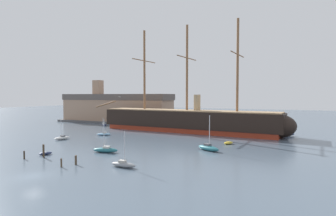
{
  "coord_description": "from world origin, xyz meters",
  "views": [
    {
      "loc": [
        31.61,
        -26.25,
        10.7
      ],
      "look_at": [
        3.31,
        35.96,
        7.63
      ],
      "focal_mm": 30.22,
      "sensor_mm": 36.0,
      "label": 1
    }
  ],
  "objects_px": {
    "sailboat_mid_right": "(208,148)",
    "dockside_warehouse_left": "(116,108)",
    "sailboat_mid_left": "(62,138)",
    "dinghy_alongside_stern": "(228,143)",
    "mooring_piling_midwater": "(61,163)",
    "motorboat_far_left": "(104,125)",
    "mooring_piling_right_pair": "(24,155)",
    "seagull_in_flight": "(120,97)",
    "sailboat_near_centre": "(105,150)",
    "tall_ship": "(187,120)",
    "sailboat_alongside_bow": "(104,134)",
    "sailboat_foreground_right": "(123,164)",
    "mooring_piling_nearest": "(44,151)",
    "dinghy_foreground_left": "(46,153)",
    "sailboat_distant_centre": "(193,126)",
    "mooring_piling_left_pair": "(76,160)",
    "sailboat_far_right": "(284,134)"
  },
  "relations": [
    {
      "from": "dockside_warehouse_left",
      "to": "mooring_piling_midwater",
      "type": "bearing_deg",
      "value": -61.87
    },
    {
      "from": "motorboat_far_left",
      "to": "mooring_piling_left_pair",
      "type": "bearing_deg",
      "value": -57.18
    },
    {
      "from": "mooring_piling_right_pair",
      "to": "sailboat_far_right",
      "type": "bearing_deg",
      "value": 50.67
    },
    {
      "from": "mooring_piling_left_pair",
      "to": "mooring_piling_midwater",
      "type": "distance_m",
      "value": 2.25
    },
    {
      "from": "sailboat_mid_left",
      "to": "mooring_piling_nearest",
      "type": "height_order",
      "value": "sailboat_mid_left"
    },
    {
      "from": "sailboat_distant_centre",
      "to": "mooring_piling_right_pair",
      "type": "bearing_deg",
      "value": -100.41
    },
    {
      "from": "mooring_piling_nearest",
      "to": "mooring_piling_midwater",
      "type": "distance_m",
      "value": 8.55
    },
    {
      "from": "tall_ship",
      "to": "sailboat_near_centre",
      "type": "relative_size",
      "value": 10.29
    },
    {
      "from": "motorboat_far_left",
      "to": "dockside_warehouse_left",
      "type": "distance_m",
      "value": 13.86
    },
    {
      "from": "dinghy_alongside_stern",
      "to": "dockside_warehouse_left",
      "type": "height_order",
      "value": "dockside_warehouse_left"
    },
    {
      "from": "dockside_warehouse_left",
      "to": "sailboat_mid_left",
      "type": "bearing_deg",
      "value": -72.55
    },
    {
      "from": "dinghy_foreground_left",
      "to": "dockside_warehouse_left",
      "type": "xyz_separation_m",
      "value": [
        -23.47,
        55.73,
        5.34
      ]
    },
    {
      "from": "sailboat_alongside_bow",
      "to": "mooring_piling_midwater",
      "type": "height_order",
      "value": "sailboat_alongside_bow"
    },
    {
      "from": "dinghy_foreground_left",
      "to": "dockside_warehouse_left",
      "type": "relative_size",
      "value": 0.05
    },
    {
      "from": "sailboat_foreground_right",
      "to": "dockside_warehouse_left",
      "type": "bearing_deg",
      "value": 125.66
    },
    {
      "from": "dinghy_alongside_stern",
      "to": "seagull_in_flight",
      "type": "height_order",
      "value": "seagull_in_flight"
    },
    {
      "from": "mooring_piling_left_pair",
      "to": "mooring_piling_midwater",
      "type": "height_order",
      "value": "mooring_piling_left_pair"
    },
    {
      "from": "sailboat_foreground_right",
      "to": "tall_ship",
      "type": "bearing_deg",
      "value": 97.87
    },
    {
      "from": "mooring_piling_left_pair",
      "to": "tall_ship",
      "type": "bearing_deg",
      "value": 87.7
    },
    {
      "from": "sailboat_mid_right",
      "to": "mooring_piling_left_pair",
      "type": "distance_m",
      "value": 24.67
    },
    {
      "from": "sailboat_near_centre",
      "to": "mooring_piling_nearest",
      "type": "xyz_separation_m",
      "value": [
        -7.05,
        -7.92,
        0.61
      ]
    },
    {
      "from": "sailboat_foreground_right",
      "to": "dinghy_alongside_stern",
      "type": "xyz_separation_m",
      "value": [
        9.86,
        26.21,
        -0.15
      ]
    },
    {
      "from": "sailboat_near_centre",
      "to": "mooring_piling_midwater",
      "type": "bearing_deg",
      "value": -86.7
    },
    {
      "from": "sailboat_mid_right",
      "to": "mooring_piling_left_pair",
      "type": "relative_size",
      "value": 4.77
    },
    {
      "from": "motorboat_far_left",
      "to": "mooring_piling_midwater",
      "type": "bearing_deg",
      "value": -59.06
    },
    {
      "from": "tall_ship",
      "to": "sailboat_alongside_bow",
      "type": "relative_size",
      "value": 13.56
    },
    {
      "from": "tall_ship",
      "to": "sailboat_near_centre",
      "type": "bearing_deg",
      "value": -95.52
    },
    {
      "from": "dinghy_alongside_stern",
      "to": "mooring_piling_right_pair",
      "type": "height_order",
      "value": "mooring_piling_right_pair"
    },
    {
      "from": "dinghy_alongside_stern",
      "to": "mooring_piling_midwater",
      "type": "relative_size",
      "value": 2.15
    },
    {
      "from": "tall_ship",
      "to": "sailboat_foreground_right",
      "type": "distance_m",
      "value": 42.62
    },
    {
      "from": "dinghy_foreground_left",
      "to": "sailboat_alongside_bow",
      "type": "height_order",
      "value": "sailboat_alongside_bow"
    },
    {
      "from": "sailboat_mid_right",
      "to": "dockside_warehouse_left",
      "type": "relative_size",
      "value": 0.14
    },
    {
      "from": "tall_ship",
      "to": "dinghy_alongside_stern",
      "type": "bearing_deg",
      "value": -45.39
    },
    {
      "from": "mooring_piling_left_pair",
      "to": "sailboat_alongside_bow",
      "type": "bearing_deg",
      "value": 119.64
    },
    {
      "from": "dinghy_foreground_left",
      "to": "mooring_piling_midwater",
      "type": "distance_m",
      "value": 10.68
    },
    {
      "from": "dinghy_alongside_stern",
      "to": "sailboat_alongside_bow",
      "type": "bearing_deg",
      "value": -179.4
    },
    {
      "from": "sailboat_foreground_right",
      "to": "sailboat_distant_centre",
      "type": "distance_m",
      "value": 54.58
    },
    {
      "from": "sailboat_alongside_bow",
      "to": "motorboat_far_left",
      "type": "distance_m",
      "value": 23.95
    },
    {
      "from": "tall_ship",
      "to": "sailboat_mid_left",
      "type": "bearing_deg",
      "value": -130.6
    },
    {
      "from": "seagull_in_flight",
      "to": "sailboat_near_centre",
      "type": "bearing_deg",
      "value": -68.53
    },
    {
      "from": "tall_ship",
      "to": "dinghy_foreground_left",
      "type": "relative_size",
      "value": 26.66
    },
    {
      "from": "sailboat_mid_left",
      "to": "dockside_warehouse_left",
      "type": "relative_size",
      "value": 0.11
    },
    {
      "from": "sailboat_distant_centre",
      "to": "sailboat_alongside_bow",
      "type": "bearing_deg",
      "value": -118.56
    },
    {
      "from": "dinghy_foreground_left",
      "to": "mooring_piling_nearest",
      "type": "height_order",
      "value": "mooring_piling_nearest"
    },
    {
      "from": "sailboat_mid_right",
      "to": "mooring_piling_right_pair",
      "type": "distance_m",
      "value": 32.81
    },
    {
      "from": "sailboat_alongside_bow",
      "to": "dinghy_alongside_stern",
      "type": "relative_size",
      "value": 1.7
    },
    {
      "from": "mooring_piling_left_pair",
      "to": "dockside_warehouse_left",
      "type": "bearing_deg",
      "value": 119.62
    },
    {
      "from": "sailboat_far_right",
      "to": "mooring_piling_right_pair",
      "type": "height_order",
      "value": "sailboat_far_right"
    },
    {
      "from": "sailboat_distant_centre",
      "to": "seagull_in_flight",
      "type": "height_order",
      "value": "seagull_in_flight"
    },
    {
      "from": "sailboat_near_centre",
      "to": "mooring_piling_nearest",
      "type": "distance_m",
      "value": 10.62
    }
  ]
}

